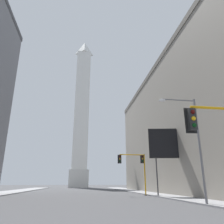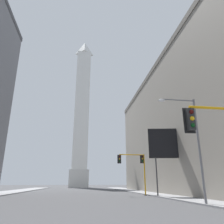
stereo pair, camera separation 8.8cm
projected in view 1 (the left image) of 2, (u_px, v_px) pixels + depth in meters
sidewalk_right at (164, 195)px, 32.59m from camera, size 5.00×104.99×0.15m
building_right at (221, 126)px, 40.38m from camera, size 24.43×58.22×23.67m
obelisk at (82, 111)px, 93.10m from camera, size 7.45×7.45×65.13m
traffic_light_mid_right at (136, 164)px, 33.46m from camera, size 4.36×0.51×6.03m
street_lamp at (193, 137)px, 19.51m from camera, size 3.58×0.36×9.32m
billboard_sign at (168, 144)px, 30.79m from camera, size 5.40×1.17×9.23m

